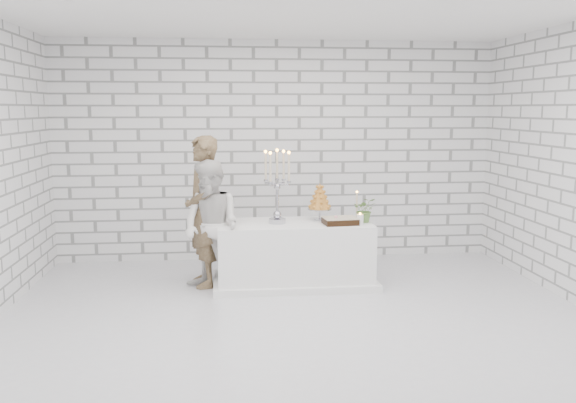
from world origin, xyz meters
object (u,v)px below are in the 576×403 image
(bride, at_px, (212,226))
(croquembouche, at_px, (320,202))
(cake_table, at_px, (294,254))
(candelabra, at_px, (277,186))
(groom, at_px, (203,212))

(bride, relative_size, croquembouche, 3.35)
(cake_table, height_order, bride, bride)
(candelabra, bearing_deg, cake_table, 4.88)
(groom, xyz_separation_m, candelabra, (0.86, -0.10, 0.30))
(croquembouche, bearing_deg, bride, -167.32)
(candelabra, bearing_deg, croquembouche, 15.40)
(candelabra, bearing_deg, groom, 173.47)
(groom, xyz_separation_m, bride, (0.10, -0.24, -0.13))
(groom, bearing_deg, croquembouche, 78.58)
(cake_table, relative_size, croquembouche, 3.99)
(groom, height_order, candelabra, groom)
(croquembouche, bearing_deg, cake_table, -158.27)
(bride, height_order, croquembouche, bride)
(croquembouche, bearing_deg, candelabra, -164.60)
(candelabra, relative_size, croquembouche, 1.94)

